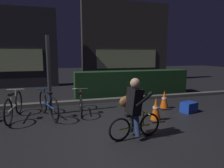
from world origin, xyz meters
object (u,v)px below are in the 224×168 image
object	(u,v)px
street_post	(49,76)
parked_bike_center_left	(48,105)
traffic_cone_near	(156,110)
parked_bike_left_mid	(14,106)
traffic_cone_far	(164,100)
cyclist	(134,108)
parked_bike_center_right	(81,102)
blue_crate	(189,107)

from	to	relation	value
street_post	parked_bike_center_left	xyz separation A→B (m)	(-0.05, -0.22, -0.76)
parked_bike_center_left	traffic_cone_near	xyz separation A→B (m)	(2.68, -1.08, -0.05)
street_post	parked_bike_left_mid	world-z (taller)	street_post
traffic_cone_near	traffic_cone_far	world-z (taller)	traffic_cone_near
cyclist	street_post	bearing A→B (deg)	119.92
parked_bike_center_left	parked_bike_center_right	bearing A→B (deg)	-101.64
parked_bike_left_mid	blue_crate	distance (m)	4.92
street_post	cyclist	xyz separation A→B (m)	(1.67, -2.13, -0.48)
parked_bike_center_right	cyclist	xyz separation A→B (m)	(0.82, -2.02, 0.31)
street_post	traffic_cone_far	xyz separation A→B (m)	(3.44, -0.35, -0.83)
parked_bike_center_right	cyclist	size ratio (longest dim) A/B	1.21
parked_bike_left_mid	parked_bike_center_left	xyz separation A→B (m)	(0.87, -0.07, -0.00)
parked_bike_left_mid	blue_crate	world-z (taller)	parked_bike_left_mid
parked_bike_left_mid	parked_bike_center_left	size ratio (longest dim) A/B	1.05
traffic_cone_far	blue_crate	bearing A→B (deg)	-47.74
parked_bike_center_right	blue_crate	size ratio (longest dim) A/B	3.42
parked_bike_center_left	cyclist	xyz separation A→B (m)	(1.72, -1.90, 0.28)
parked_bike_center_right	traffic_cone_near	size ratio (longest dim) A/B	2.46
parked_bike_center_left	traffic_cone_far	size ratio (longest dim) A/B	2.72
traffic_cone_near	blue_crate	size ratio (longest dim) A/B	1.39
parked_bike_left_mid	traffic_cone_near	size ratio (longest dim) A/B	2.71
street_post	parked_bike_center_right	size ratio (longest dim) A/B	1.48
street_post	parked_bike_center_left	world-z (taller)	street_post
traffic_cone_far	blue_crate	world-z (taller)	traffic_cone_far
street_post	blue_crate	xyz separation A→B (m)	(3.94, -0.90, -0.96)
traffic_cone_far	traffic_cone_near	bearing A→B (deg)	-130.60
parked_bike_left_mid	parked_bike_center_right	bearing A→B (deg)	-84.56
parked_bike_center_right	traffic_cone_near	world-z (taller)	parked_bike_center_right
street_post	parked_bike_left_mid	distance (m)	1.20
blue_crate	cyclist	distance (m)	2.62
parked_bike_left_mid	street_post	bearing A→B (deg)	-76.39
traffic_cone_near	cyclist	xyz separation A→B (m)	(-0.96, -0.83, 0.33)
cyclist	parked_bike_center_right	bearing A→B (deg)	103.96
blue_crate	parked_bike_left_mid	bearing A→B (deg)	171.30
traffic_cone_far	cyclist	world-z (taller)	cyclist
parked_bike_center_right	traffic_cone_far	size ratio (longest dim) A/B	2.59
parked_bike_center_right	traffic_cone_far	distance (m)	2.61
traffic_cone_near	blue_crate	bearing A→B (deg)	16.95
parked_bike_center_left	traffic_cone_near	world-z (taller)	parked_bike_center_left
traffic_cone_near	traffic_cone_far	size ratio (longest dim) A/B	1.06
parked_bike_center_right	traffic_cone_far	bearing A→B (deg)	-89.91
blue_crate	cyclist	size ratio (longest dim) A/B	0.35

